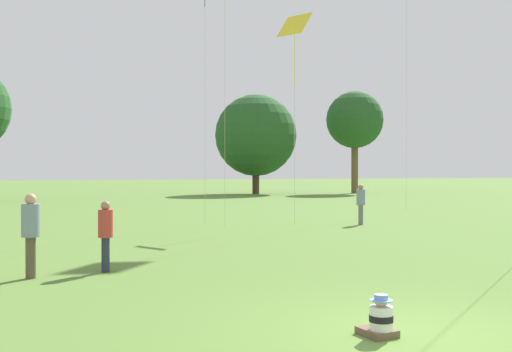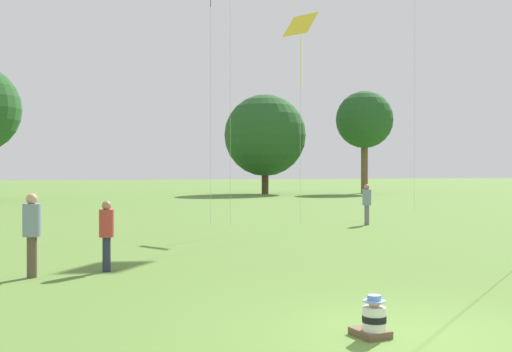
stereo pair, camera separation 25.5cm
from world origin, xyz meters
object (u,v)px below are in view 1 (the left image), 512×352
Objects in this scene: distant_tree_2 at (256,135)px; seated_toddler at (380,319)px; person_standing_3 at (361,201)px; person_standing_4 at (106,230)px; person_standing_0 at (31,228)px; distant_tree_1 at (355,120)px; kite_4 at (295,29)px.

seated_toddler is at bearing -110.99° from distant_tree_2.
distant_tree_2 is (9.05, 32.58, 4.70)m from person_standing_3.
person_standing_4 is at bearing 106.53° from seated_toddler.
person_standing_0 reaches higher than person_standing_3.
seated_toddler is 0.06× the size of distant_tree_1.
person_standing_4 is 14.63m from kite_4.
kite_4 reaches higher than seated_toddler.
distant_tree_1 is at bearing 53.55° from seated_toddler.
seated_toddler is 0.07× the size of kite_4.
person_standing_4 is at bearing -117.03° from distant_tree_2.
person_standing_0 is 0.17× the size of distant_tree_1.
kite_4 is 0.86× the size of distant_tree_1.
person_standing_4 is at bearing 94.66° from person_standing_0.
person_standing_3 is 0.16× the size of distant_tree_1.
person_standing_4 is at bearing -27.42° from kite_4.
person_standing_3 is 0.17× the size of distant_tree_2.
distant_tree_1 is (27.93, 44.87, 7.09)m from seated_toddler.
seated_toddler is 50.51m from distant_tree_2.
person_standing_0 reaches higher than seated_toddler.
person_standing_3 is (13.02, 7.86, -0.05)m from person_standing_0.
distant_tree_1 is (21.41, 29.29, -0.78)m from kite_4.
person_standing_3 is 36.54m from distant_tree_1.
distant_tree_2 is (-9.95, 2.02, -1.64)m from distant_tree_1.
distant_tree_1 is (32.03, 38.42, 6.29)m from person_standing_0.
seated_toddler is at bearing 129.80° from person_standing_3.
person_standing_3 is at bearing 53.48° from seated_toddler.
person_standing_4 is 45.44m from distant_tree_2.
person_standing_3 is at bearing 174.20° from person_standing_4.
kite_4 reaches higher than person_standing_0.
seated_toddler is at bearing 71.51° from person_standing_4.
person_standing_0 is at bearing -118.63° from distant_tree_2.
distant_tree_1 reaches higher than person_standing_3.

